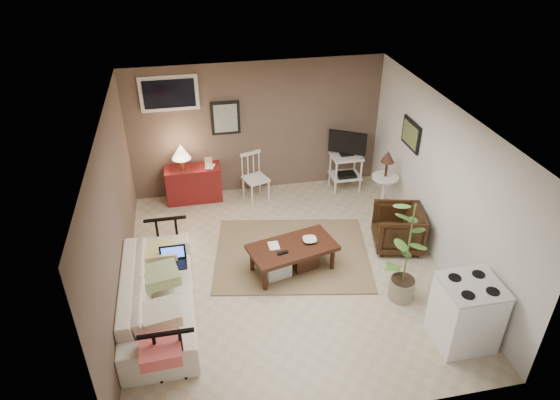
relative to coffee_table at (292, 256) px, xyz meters
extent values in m
plane|color=#C1B293|center=(-0.08, 0.02, -0.26)|extent=(5.00, 5.00, 0.00)
cube|color=black|center=(-0.63, 2.50, 1.19)|extent=(0.50, 0.03, 0.60)
cube|color=black|center=(2.14, 1.07, 1.26)|extent=(0.03, 0.60, 0.45)
cube|color=silver|center=(-1.53, 2.50, 1.69)|extent=(0.96, 0.03, 0.60)
cube|color=olive|center=(0.09, 0.37, -0.25)|extent=(2.61, 2.24, 0.02)
cube|color=#3A1910|center=(0.01, 0.00, 0.15)|extent=(1.36, 0.92, 0.06)
cylinder|color=#3A1910|center=(-0.46, -0.36, -0.07)|extent=(0.07, 0.07, 0.39)
cylinder|color=#3A1910|center=(0.59, -0.10, -0.07)|extent=(0.07, 0.07, 0.39)
cylinder|color=#3A1910|center=(-0.57, 0.11, -0.07)|extent=(0.07, 0.07, 0.39)
cylinder|color=#3A1910|center=(0.47, 0.36, -0.07)|extent=(0.07, 0.07, 0.39)
cube|color=black|center=(-0.17, -0.15, 0.20)|extent=(0.16, 0.09, 0.02)
cube|color=#4A281A|center=(0.19, 0.05, -0.12)|extent=(0.42, 0.39, 0.27)
cube|color=silver|center=(-0.24, -0.06, -0.14)|extent=(0.42, 0.39, 0.23)
imported|color=silver|center=(-1.88, -0.53, 0.19)|extent=(0.67, 2.29, 0.89)
cube|color=black|center=(-1.66, -0.20, 0.25)|extent=(0.35, 0.24, 0.02)
cube|color=black|center=(-1.66, -0.07, 0.38)|extent=(0.35, 0.02, 0.22)
cube|color=#3854FD|center=(-1.66, -0.08, 0.38)|extent=(0.30, 0.00, 0.18)
cube|color=maroon|center=(-1.28, 2.32, 0.06)|extent=(0.97, 0.43, 0.65)
cylinder|color=#A5763F|center=(-1.45, 2.28, 0.49)|extent=(0.11, 0.11, 0.22)
cone|color=beige|center=(-1.45, 2.28, 0.73)|extent=(0.32, 0.32, 0.26)
cube|color=tan|center=(-0.99, 2.34, 0.46)|extent=(0.13, 0.02, 0.16)
cube|color=silver|center=(-0.19, 2.11, 0.15)|extent=(0.50, 0.50, 0.04)
cylinder|color=silver|center=(-0.30, 1.90, -0.06)|extent=(0.03, 0.03, 0.39)
cylinder|color=silver|center=(0.02, 2.01, -0.06)|extent=(0.03, 0.03, 0.39)
cylinder|color=silver|center=(-0.41, 2.21, -0.06)|extent=(0.03, 0.03, 0.39)
cylinder|color=silver|center=(-0.09, 2.33, -0.06)|extent=(0.03, 0.03, 0.39)
cube|color=silver|center=(-0.25, 2.28, 0.58)|extent=(0.38, 0.17, 0.06)
cube|color=silver|center=(1.49, 2.16, 0.41)|extent=(0.54, 0.44, 0.04)
cube|color=silver|center=(1.49, 2.16, 0.01)|extent=(0.54, 0.44, 0.03)
cylinder|color=silver|center=(1.26, 1.97, 0.08)|extent=(0.04, 0.04, 0.69)
cylinder|color=silver|center=(1.73, 1.97, 0.08)|extent=(0.04, 0.04, 0.69)
cylinder|color=silver|center=(1.26, 2.34, 0.08)|extent=(0.04, 0.04, 0.69)
cylinder|color=silver|center=(1.73, 2.34, 0.08)|extent=(0.04, 0.04, 0.69)
cube|color=black|center=(1.49, 2.16, 0.46)|extent=(0.25, 0.14, 0.03)
cube|color=black|center=(1.49, 2.16, 0.69)|extent=(0.62, 0.39, 0.41)
cube|color=#FE9463|center=(1.49, 2.16, 0.69)|extent=(0.52, 0.31, 0.34)
cube|color=black|center=(1.49, 2.11, 0.03)|extent=(0.35, 0.25, 0.10)
cylinder|color=silver|center=(1.87, 1.23, -0.24)|extent=(0.31, 0.31, 0.03)
cylinder|color=silver|center=(1.87, 1.23, 0.09)|extent=(0.06, 0.06, 0.66)
cylinder|color=silver|center=(1.87, 1.23, 0.44)|extent=(0.44, 0.44, 0.03)
cylinder|color=black|center=(1.87, 1.23, 0.60)|extent=(0.04, 0.04, 0.29)
cone|color=#3A2018|center=(1.87, 1.23, 0.82)|extent=(0.22, 0.22, 0.20)
imported|color=black|center=(1.74, 0.26, 0.11)|extent=(0.81, 0.85, 0.73)
cylinder|color=tan|center=(1.34, -0.86, -0.11)|extent=(0.34, 0.34, 0.31)
cylinder|color=#4C602D|center=(1.34, -0.86, 0.64)|extent=(0.02, 0.02, 1.19)
cube|color=white|center=(1.76, -1.72, 0.17)|extent=(0.67, 0.62, 0.86)
cube|color=silver|center=(1.76, -1.72, 0.61)|extent=(0.69, 0.64, 0.03)
cylinder|color=black|center=(1.61, -1.87, 0.63)|extent=(0.15, 0.15, 0.01)
cylinder|color=black|center=(1.91, -1.87, 0.63)|extent=(0.15, 0.15, 0.01)
cylinder|color=black|center=(1.61, -1.57, 0.63)|extent=(0.15, 0.15, 0.01)
cylinder|color=black|center=(1.91, -1.57, 0.63)|extent=(0.15, 0.15, 0.01)
imported|color=#3A1910|center=(0.27, 0.06, 0.28)|extent=(0.20, 0.06, 0.20)
imported|color=#3A1910|center=(-0.33, 0.04, 0.28)|extent=(0.15, 0.02, 0.21)
imported|color=#3A1910|center=(-1.05, 2.30, 0.49)|extent=(0.15, 0.07, 0.21)
camera|label=1|loc=(-1.30, -5.59, 4.47)|focal=32.00mm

